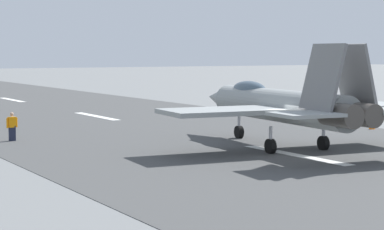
{
  "coord_description": "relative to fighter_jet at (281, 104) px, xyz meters",
  "views": [
    {
      "loc": [
        -28.08,
        22.61,
        5.15
      ],
      "look_at": [
        1.26,
        5.48,
        2.2
      ],
      "focal_mm": 67.9,
      "sensor_mm": 36.0,
      "label": 1
    }
  ],
  "objects": [
    {
      "name": "runway_strip",
      "position": [
        -2.99,
        1.04,
        -2.35
      ],
      "size": [
        240.0,
        26.0,
        0.02
      ],
      "color": "#434444",
      "rests_on": "ground"
    },
    {
      "name": "marker_cone_mid",
      "position": [
        4.5,
        -11.06,
        -2.08
      ],
      "size": [
        0.44,
        0.44,
        0.55
      ],
      "primitive_type": "cone",
      "color": "orange",
      "rests_on": "ground"
    },
    {
      "name": "fighter_jet",
      "position": [
        0.0,
        0.0,
        0.0
      ],
      "size": [
        16.71,
        14.17,
        5.55
      ],
      "color": "gray",
      "rests_on": "ground"
    },
    {
      "name": "crew_person",
      "position": [
        10.27,
        11.6,
        -1.52
      ],
      "size": [
        0.37,
        0.69,
        1.68
      ],
      "color": "#1E2338",
      "rests_on": "ground"
    },
    {
      "name": "ground_plane",
      "position": [
        -2.97,
        1.04,
        -2.36
      ],
      "size": [
        400.0,
        400.0,
        0.0
      ],
      "primitive_type": "plane",
      "color": "slate"
    }
  ]
}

